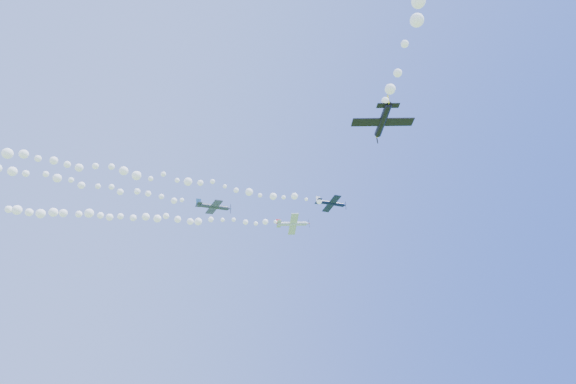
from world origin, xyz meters
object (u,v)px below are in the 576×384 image
plane_grey (214,207)px  plane_black (383,121)px  plane_white (293,224)px  plane_navy (331,203)px

plane_grey → plane_black: plane_grey is taller
plane_grey → plane_black: (1.65, -47.59, -11.59)m
plane_white → plane_navy: (-2.09, -18.13, -4.10)m
plane_navy → plane_black: bearing=-104.3°
plane_grey → plane_black: 49.01m
plane_white → plane_grey: 21.44m
plane_white → plane_navy: size_ratio=1.18×
plane_white → plane_black: plane_white is taller
plane_white → plane_black: 57.76m
plane_white → plane_grey: (-20.59, -4.86, -3.45)m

